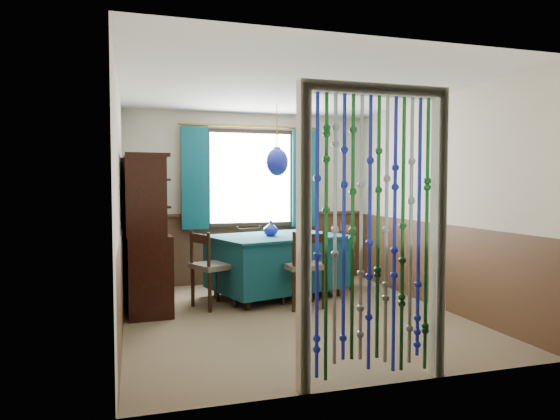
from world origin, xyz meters
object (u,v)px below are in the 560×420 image
object	(u,v)px
chair_left	(211,267)
vase_sideboard	(148,221)
chair_far	(252,255)
chair_near	(304,267)
pendant_lamp	(277,162)
chair_right	(336,254)
vase_table	(271,229)
bowl_shelf	(150,202)
sideboard	(145,255)
dining_table	(277,261)

from	to	relation	value
chair_left	vase_sideboard	xyz separation A→B (m)	(-0.69, 0.62, 0.51)
vase_sideboard	chair_far	bearing A→B (deg)	14.16
chair_near	pendant_lamp	xyz separation A→B (m)	(-0.14, 0.66, 1.26)
chair_far	chair_right	bearing A→B (deg)	154.72
chair_far	pendant_lamp	distance (m)	1.46
chair_near	pendant_lamp	size ratio (longest dim) A/B	0.99
vase_table	bowl_shelf	size ratio (longest dim) A/B	0.76
chair_right	sideboard	bearing A→B (deg)	98.67
chair_far	chair_right	xyz separation A→B (m)	(1.12, -0.39, 0.03)
pendant_lamp	chair_near	bearing A→B (deg)	-77.91
chair_left	vase_table	world-z (taller)	vase_table
chair_right	vase_sideboard	xyz separation A→B (m)	(-2.55, 0.03, 0.51)
chair_near	vase_table	size ratio (longest dim) A/B	5.15
dining_table	chair_right	xyz separation A→B (m)	(0.94, 0.25, 0.03)
bowl_shelf	chair_right	bearing A→B (deg)	12.21
bowl_shelf	vase_table	bearing A→B (deg)	9.38
chair_near	chair_left	distance (m)	1.10
vase_sideboard	sideboard	bearing A→B (deg)	-99.09
chair_far	sideboard	xyz separation A→B (m)	(-1.49, -0.74, 0.16)
chair_near	vase_sideboard	bearing A→B (deg)	148.25
sideboard	bowl_shelf	world-z (taller)	sideboard
pendant_lamp	vase_table	world-z (taller)	pendant_lamp
chair_near	chair_left	world-z (taller)	chair_near
chair_far	vase_table	xyz separation A→B (m)	(0.08, -0.70, 0.43)
dining_table	chair_right	world-z (taller)	chair_right
bowl_shelf	vase_sideboard	xyz separation A→B (m)	(0.00, 0.58, -0.26)
sideboard	chair_left	bearing A→B (deg)	-21.36
chair_near	vase_table	xyz separation A→B (m)	(-0.24, 0.61, 0.40)
vase_table	sideboard	bearing A→B (deg)	-178.53
dining_table	sideboard	world-z (taller)	sideboard
chair_right	vase_sideboard	size ratio (longest dim) A/B	4.79
vase_sideboard	chair_right	bearing A→B (deg)	-0.76
chair_near	chair_far	world-z (taller)	chair_near
pendant_lamp	chair_right	bearing A→B (deg)	15.10
chair_far	bowl_shelf	xyz separation A→B (m)	(-1.43, -0.94, 0.80)
bowl_shelf	sideboard	bearing A→B (deg)	106.12
dining_table	chair_left	distance (m)	0.97
chair_near	chair_right	world-z (taller)	chair_near
chair_left	sideboard	size ratio (longest dim) A/B	0.51
chair_near	chair_far	xyz separation A→B (m)	(-0.32, 1.31, -0.03)
bowl_shelf	chair_far	bearing A→B (deg)	33.50
chair_right	vase_sideboard	bearing A→B (deg)	90.43
chair_right	vase_sideboard	distance (m)	2.60
chair_left	bowl_shelf	distance (m)	1.04
chair_far	bowl_shelf	distance (m)	1.89
chair_right	bowl_shelf	bearing A→B (deg)	103.39
pendant_lamp	bowl_shelf	bearing A→B (deg)	-169.53
chair_right	dining_table	bearing A→B (deg)	106.28
chair_right	vase_table	bearing A→B (deg)	107.38
chair_near	chair_far	bearing A→B (deg)	100.36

